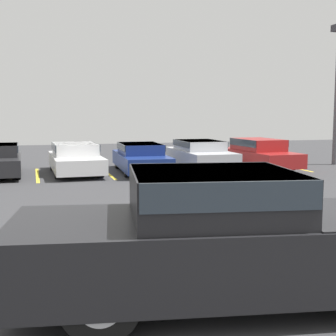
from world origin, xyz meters
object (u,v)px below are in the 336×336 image
(pickup_truck, at_px, (236,237))
(parked_sedan_d, at_px, (200,154))
(parked_sedan_b, at_px, (75,157))
(parked_sedan_c, at_px, (140,157))
(parked_sedan_e, at_px, (259,152))

(pickup_truck, distance_m, parked_sedan_d, 14.21)
(pickup_truck, bearing_deg, parked_sedan_b, 102.60)
(parked_sedan_b, bearing_deg, parked_sedan_c, 81.90)
(parked_sedan_c, relative_size, parked_sedan_d, 1.05)
(pickup_truck, bearing_deg, parked_sedan_e, 70.90)
(parked_sedan_c, distance_m, parked_sedan_e, 5.27)
(parked_sedan_d, bearing_deg, parked_sedan_c, -81.54)
(parked_sedan_c, bearing_deg, parked_sedan_d, 100.72)
(parked_sedan_d, xyz_separation_m, parked_sedan_e, (2.58, -0.38, 0.02))
(pickup_truck, xyz_separation_m, parked_sedan_b, (-0.83, 13.44, -0.21))
(parked_sedan_b, height_order, parked_sedan_d, parked_sedan_d)
(pickup_truck, relative_size, parked_sedan_d, 1.26)
(parked_sedan_c, xyz_separation_m, parked_sedan_d, (2.69, 0.37, 0.03))
(parked_sedan_d, relative_size, parked_sedan_e, 0.98)
(pickup_truck, height_order, parked_sedan_b, pickup_truck)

